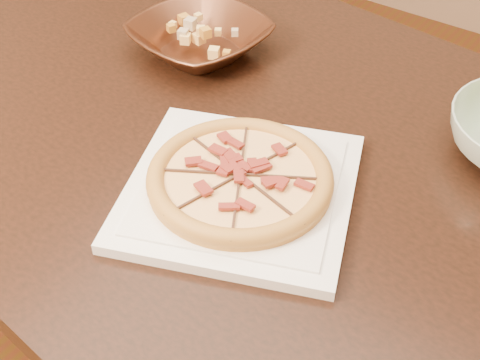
% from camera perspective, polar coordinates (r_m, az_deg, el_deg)
% --- Properties ---
extents(floor, '(4.00, 4.00, 0.02)m').
position_cam_1_polar(floor, '(1.74, -6.63, -14.48)').
color(floor, '#452B0B').
rests_on(floor, ground).
extents(dining_table, '(1.62, 1.14, 0.75)m').
position_cam_1_polar(dining_table, '(1.18, -0.27, 1.08)').
color(dining_table, black).
rests_on(dining_table, floor).
extents(plate, '(0.42, 0.42, 0.02)m').
position_cam_1_polar(plate, '(0.98, 0.00, -0.85)').
color(plate, white).
rests_on(plate, dining_table).
extents(pizza, '(0.27, 0.27, 0.03)m').
position_cam_1_polar(pizza, '(0.97, 0.00, 0.17)').
color(pizza, '#A8762F').
rests_on(pizza, plate).
extents(bronze_bowl, '(0.29, 0.29, 0.06)m').
position_cam_1_polar(bronze_bowl, '(1.30, -3.45, 11.94)').
color(bronze_bowl, brown).
rests_on(bronze_bowl, dining_table).
extents(mixed_dish, '(0.09, 0.12, 0.03)m').
position_cam_1_polar(mixed_dish, '(1.28, -3.61, 13.69)').
color(mixed_dish, tan).
rests_on(mixed_dish, bronze_bowl).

